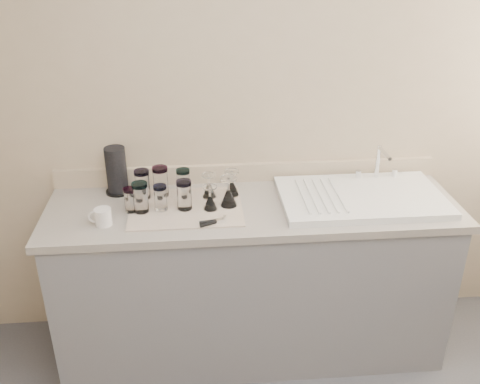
{
  "coord_description": "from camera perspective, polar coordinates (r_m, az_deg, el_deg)",
  "views": [
    {
      "loc": [
        -0.28,
        -1.15,
        2.15
      ],
      "look_at": [
        -0.07,
        1.15,
        1.0
      ],
      "focal_mm": 40.0,
      "sensor_mm": 36.0,
      "label": 1
    }
  ],
  "objects": [
    {
      "name": "goblet_back_left",
      "position": [
        2.72,
        -3.32,
        0.28
      ],
      "size": [
        0.07,
        0.07,
        0.13
      ],
      "color": "white",
      "rests_on": "dish_towel"
    },
    {
      "name": "tumbler_lavender",
      "position": [
        2.6,
        -5.97,
        -0.29
      ],
      "size": [
        0.07,
        0.07,
        0.15
      ],
      "color": "white",
      "rests_on": "dish_towel"
    },
    {
      "name": "paper_towel_roll",
      "position": [
        2.82,
        -13.03,
        2.2
      ],
      "size": [
        0.13,
        0.13,
        0.25
      ],
      "color": "black",
      "rests_on": "counter_unit"
    },
    {
      "name": "tumbler_extra",
      "position": [
        2.62,
        -11.6,
        -0.8
      ],
      "size": [
        0.06,
        0.06,
        0.12
      ],
      "color": "white",
      "rests_on": "dish_towel"
    },
    {
      "name": "tumbler_purple",
      "position": [
        2.74,
        -6.06,
        1.08
      ],
      "size": [
        0.07,
        0.07,
        0.14
      ],
      "color": "white",
      "rests_on": "dish_towel"
    },
    {
      "name": "sink_unit",
      "position": [
        2.78,
        12.82,
        -0.5
      ],
      "size": [
        0.82,
        0.5,
        0.22
      ],
      "color": "white",
      "rests_on": "counter_unit"
    },
    {
      "name": "can_opener",
      "position": [
        2.49,
        -2.89,
        -3.2
      ],
      "size": [
        0.13,
        0.07,
        0.02
      ],
      "color": "silver",
      "rests_on": "dish_towel"
    },
    {
      "name": "room_envelope",
      "position": [
        1.32,
        7.52,
        -0.47
      ],
      "size": [
        3.54,
        3.5,
        2.52
      ],
      "color": "#4B4B50",
      "rests_on": "ground"
    },
    {
      "name": "dish_towel",
      "position": [
        2.65,
        -5.77,
        -1.66
      ],
      "size": [
        0.55,
        0.42,
        0.01
      ],
      "primitive_type": "cube",
      "color": "silver",
      "rests_on": "counter_unit"
    },
    {
      "name": "tumbler_cyan",
      "position": [
        2.74,
        -8.47,
        1.14
      ],
      "size": [
        0.08,
        0.08,
        0.16
      ],
      "color": "white",
      "rests_on": "dish_towel"
    },
    {
      "name": "counter_unit",
      "position": [
        2.91,
        1.32,
        -9.23
      ],
      "size": [
        2.06,
        0.62,
        0.9
      ],
      "color": "slate",
      "rests_on": "ground"
    },
    {
      "name": "tumbler_teal",
      "position": [
        2.74,
        -10.36,
        0.85
      ],
      "size": [
        0.08,
        0.08,
        0.15
      ],
      "color": "white",
      "rests_on": "dish_towel"
    },
    {
      "name": "tumbler_blue",
      "position": [
        2.61,
        -8.48,
        -0.58
      ],
      "size": [
        0.06,
        0.06,
        0.13
      ],
      "color": "white",
      "rests_on": "dish_towel"
    },
    {
      "name": "tumbler_magenta",
      "position": [
        2.6,
        -10.58,
        -0.55
      ],
      "size": [
        0.08,
        0.08,
        0.15
      ],
      "color": "white",
      "rests_on": "dish_towel"
    },
    {
      "name": "goblet_back_right",
      "position": [
        2.74,
        -0.89,
        0.58
      ],
      "size": [
        0.07,
        0.07,
        0.13
      ],
      "color": "white",
      "rests_on": "dish_towel"
    },
    {
      "name": "goblet_front_right",
      "position": [
        2.63,
        -1.22,
        -0.43
      ],
      "size": [
        0.08,
        0.08,
        0.15
      ],
      "color": "white",
      "rests_on": "dish_towel"
    },
    {
      "name": "white_mug",
      "position": [
        2.56,
        -14.46,
        -2.58
      ],
      "size": [
        0.11,
        0.08,
        0.08
      ],
      "color": "white",
      "rests_on": "counter_unit"
    },
    {
      "name": "goblet_front_left",
      "position": [
        2.6,
        -3.2,
        -1.0
      ],
      "size": [
        0.07,
        0.07,
        0.12
      ],
      "color": "white",
      "rests_on": "dish_towel"
    }
  ]
}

